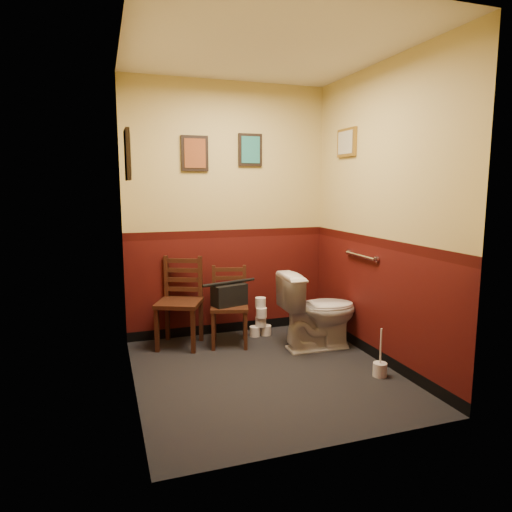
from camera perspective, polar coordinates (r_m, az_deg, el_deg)
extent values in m
cube|color=black|center=(4.11, 1.15, -14.42)|extent=(2.20, 2.40, 0.00)
cube|color=silver|center=(3.93, 1.29, 24.71)|extent=(2.20, 2.40, 0.00)
cube|color=#410E0B|center=(4.93, -3.56, 5.61)|extent=(2.20, 0.00, 2.70)
cube|color=#410E0B|center=(2.70, 9.95, 2.92)|extent=(2.20, 0.00, 2.70)
cube|color=#410E0B|center=(3.57, -15.67, 4.12)|extent=(0.00, 2.40, 2.70)
cube|color=#410E0B|center=(4.29, 15.21, 4.86)|extent=(0.00, 2.40, 2.70)
cylinder|color=silver|center=(4.52, 12.88, 0.03)|extent=(0.03, 0.50, 0.03)
cylinder|color=silver|center=(4.33, 14.83, -0.43)|extent=(0.02, 0.06, 0.06)
cylinder|color=silver|center=(4.75, 11.51, 0.47)|extent=(0.02, 0.06, 0.06)
cube|color=black|center=(4.84, -7.67, 12.60)|extent=(0.28, 0.03, 0.36)
cube|color=brown|center=(4.82, -7.63, 12.61)|extent=(0.22, 0.01, 0.30)
cube|color=black|center=(5.00, -0.74, 13.13)|extent=(0.26, 0.03, 0.34)
cube|color=#23726D|center=(4.98, -0.67, 13.14)|extent=(0.20, 0.01, 0.28)
cube|color=black|center=(3.67, -15.80, 12.05)|extent=(0.03, 0.30, 0.38)
cube|color=tan|center=(3.67, -15.52, 12.06)|extent=(0.01, 0.24, 0.31)
cube|color=olive|center=(4.80, 11.27, 13.74)|extent=(0.03, 0.34, 0.28)
cube|color=tan|center=(4.80, 11.09, 13.75)|extent=(0.01, 0.28, 0.22)
imported|color=white|center=(4.63, 7.80, -6.82)|extent=(0.79, 0.46, 0.76)
cylinder|color=silver|center=(4.17, 15.22, -13.54)|extent=(0.12, 0.12, 0.12)
cylinder|color=silver|center=(4.10, 15.34, -10.97)|extent=(0.02, 0.02, 0.34)
cube|color=#3D1E12|center=(4.68, -9.58, -5.81)|extent=(0.56, 0.56, 0.04)
cube|color=#3D1E12|center=(4.62, -12.29, -8.98)|extent=(0.05, 0.05, 0.45)
cube|color=#3D1E12|center=(4.95, -11.01, -7.74)|extent=(0.05, 0.05, 0.45)
cube|color=#3D1E12|center=(4.53, -7.87, -9.24)|extent=(0.05, 0.05, 0.45)
cube|color=#3D1E12|center=(4.87, -6.89, -7.94)|extent=(0.05, 0.05, 0.45)
cube|color=#3D1E12|center=(4.85, -11.15, -2.60)|extent=(0.05, 0.05, 0.45)
cube|color=#3D1E12|center=(4.76, -6.97, -2.71)|extent=(0.05, 0.05, 0.45)
cube|color=#3D1E12|center=(4.83, -9.05, -4.12)|extent=(0.32, 0.16, 0.05)
cube|color=#3D1E12|center=(4.81, -9.08, -2.95)|extent=(0.32, 0.16, 0.05)
cube|color=#3D1E12|center=(4.79, -9.10, -1.77)|extent=(0.32, 0.16, 0.05)
cube|color=#3D1E12|center=(4.77, -9.13, -0.59)|extent=(0.32, 0.16, 0.05)
cube|color=#3D1E12|center=(4.68, -3.35, -6.36)|extent=(0.46, 0.46, 0.04)
cube|color=#3D1E12|center=(4.58, -5.36, -9.31)|extent=(0.04, 0.04, 0.40)
cube|color=#3D1E12|center=(4.89, -5.22, -8.15)|extent=(0.04, 0.04, 0.40)
cube|color=#3D1E12|center=(4.58, -1.30, -9.28)|extent=(0.04, 0.04, 0.40)
cube|color=#3D1E12|center=(4.89, -1.43, -8.12)|extent=(0.04, 0.04, 0.40)
cube|color=#3D1E12|center=(4.79, -5.28, -3.55)|extent=(0.04, 0.04, 0.40)
cube|color=#3D1E12|center=(4.79, -1.45, -3.52)|extent=(0.04, 0.04, 0.40)
cube|color=#3D1E12|center=(4.81, -3.35, -4.83)|extent=(0.30, 0.10, 0.04)
cube|color=#3D1E12|center=(4.79, -3.36, -3.80)|extent=(0.30, 0.10, 0.04)
cube|color=#3D1E12|center=(4.78, -3.37, -2.75)|extent=(0.30, 0.10, 0.04)
cube|color=#3D1E12|center=(4.76, -3.38, -1.70)|extent=(0.30, 0.10, 0.04)
cube|color=black|center=(4.65, -3.36, -4.87)|extent=(0.38, 0.26, 0.21)
cylinder|color=black|center=(4.62, -3.38, -3.32)|extent=(0.30, 0.11, 0.03)
cylinder|color=silver|center=(5.03, -0.14, -9.39)|extent=(0.12, 0.12, 0.11)
cylinder|color=silver|center=(5.07, 1.24, -9.25)|extent=(0.12, 0.12, 0.11)
cylinder|color=silver|center=(5.01, 0.60, -8.20)|extent=(0.12, 0.12, 0.11)
cylinder|color=silver|center=(4.96, 0.68, -7.10)|extent=(0.12, 0.12, 0.11)
cylinder|color=silver|center=(4.96, 0.56, -5.83)|extent=(0.12, 0.12, 0.11)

